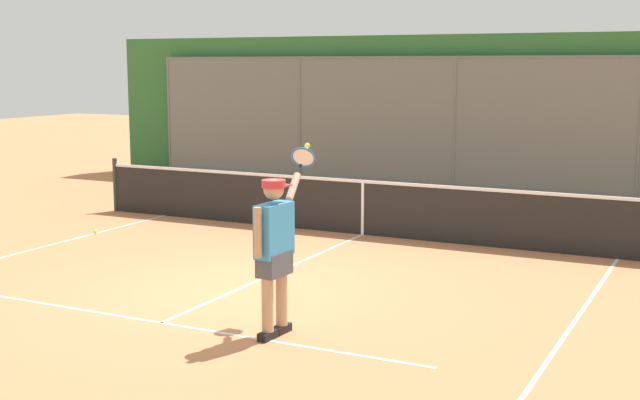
% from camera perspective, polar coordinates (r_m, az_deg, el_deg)
% --- Properties ---
extents(ground_plane, '(60.00, 60.00, 0.00)m').
position_cam_1_polar(ground_plane, '(11.42, -5.46, -5.93)').
color(ground_plane, '#C67A4C').
extents(court_line_markings, '(8.54, 10.49, 0.01)m').
position_cam_1_polar(court_line_markings, '(9.88, -11.56, -8.47)').
color(court_line_markings, white).
rests_on(court_line_markings, ground).
extents(fence_backdrop, '(18.66, 1.37, 3.60)m').
position_cam_1_polar(fence_backdrop, '(20.06, 9.51, 5.62)').
color(fence_backdrop, slate).
rests_on(fence_backdrop, ground).
extents(tennis_net, '(10.97, 0.09, 1.07)m').
position_cam_1_polar(tennis_net, '(14.86, 2.87, -0.45)').
color(tennis_net, '#2D2D2D').
rests_on(tennis_net, ground).
extents(tennis_player, '(0.41, 1.44, 2.03)m').
position_cam_1_polar(tennis_player, '(9.25, -3.03, -2.94)').
color(tennis_player, black).
rests_on(tennis_player, ground).
extents(tennis_ball_near_baseline, '(0.07, 0.07, 0.07)m').
position_cam_1_polar(tennis_ball_near_baseline, '(15.54, -14.74, -2.05)').
color(tennis_ball_near_baseline, '#D6E042').
rests_on(tennis_ball_near_baseline, ground).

